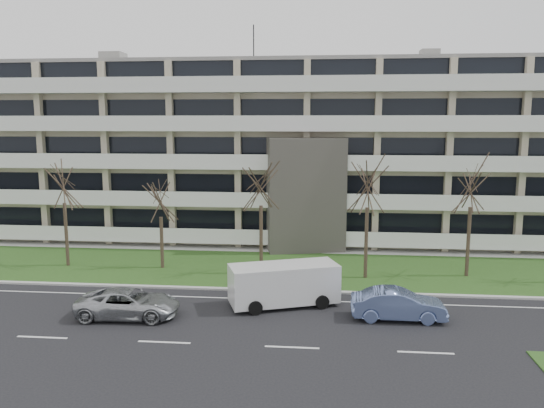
# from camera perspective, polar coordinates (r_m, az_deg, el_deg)

# --- Properties ---
(ground) EXTENTS (160.00, 160.00, 0.00)m
(ground) POSITION_cam_1_polar(r_m,az_deg,el_deg) (25.15, 2.16, -15.16)
(ground) COLOR black
(ground) RESTS_ON ground
(grass_verge) EXTENTS (90.00, 10.00, 0.06)m
(grass_verge) POSITION_cam_1_polar(r_m,az_deg,el_deg) (37.38, 3.32, -7.00)
(grass_verge) COLOR #274818
(grass_verge) RESTS_ON ground
(curb) EXTENTS (90.00, 0.35, 0.12)m
(curb) POSITION_cam_1_polar(r_m,az_deg,el_deg) (32.59, 2.99, -9.35)
(curb) COLOR #B2B2AD
(curb) RESTS_ON ground
(sidewalk) EXTENTS (90.00, 2.00, 0.08)m
(sidewalk) POSITION_cam_1_polar(r_m,az_deg,el_deg) (42.69, 3.60, -4.98)
(sidewalk) COLOR #B2B2AD
(sidewalk) RESTS_ON ground
(lane_edge_line) EXTENTS (90.00, 0.12, 0.01)m
(lane_edge_line) POSITION_cam_1_polar(r_m,az_deg,el_deg) (31.19, 2.86, -10.30)
(lane_edge_line) COLOR white
(lane_edge_line) RESTS_ON ground
(apartment_building) EXTENTS (60.50, 15.10, 18.75)m
(apartment_building) POSITION_cam_1_polar(r_m,az_deg,el_deg) (48.35, 3.95, 5.73)
(apartment_building) COLOR tan
(apartment_building) RESTS_ON ground
(silver_pickup) EXTENTS (5.49, 2.75, 1.49)m
(silver_pickup) POSITION_cam_1_polar(r_m,az_deg,el_deg) (29.42, -15.19, -10.28)
(silver_pickup) COLOR #ACAFB4
(silver_pickup) RESTS_ON ground
(blue_sedan) EXTENTS (4.86, 1.70, 1.60)m
(blue_sedan) POSITION_cam_1_polar(r_m,az_deg,el_deg) (28.87, 13.41, -10.46)
(blue_sedan) COLOR #7086C2
(blue_sedan) RESTS_ON ground
(white_van) EXTENTS (6.41, 4.13, 2.33)m
(white_van) POSITION_cam_1_polar(r_m,az_deg,el_deg) (30.00, 1.42, -8.27)
(white_van) COLOR silver
(white_van) RESTS_ON ground
(tree_1) EXTENTS (4.08, 4.08, 8.17)m
(tree_1) POSITION_cam_1_polar(r_m,az_deg,el_deg) (39.78, -21.57, 2.63)
(tree_1) COLOR #382B21
(tree_1) RESTS_ON ground
(tree_2) EXTENTS (3.28, 3.28, 6.57)m
(tree_2) POSITION_cam_1_polar(r_m,az_deg,el_deg) (37.39, -11.93, 0.77)
(tree_2) COLOR #382B21
(tree_2) RESTS_ON ground
(tree_3) EXTENTS (4.21, 4.21, 8.43)m
(tree_3) POSITION_cam_1_polar(r_m,az_deg,el_deg) (34.94, -1.20, 2.81)
(tree_3) COLOR #382B21
(tree_3) RESTS_ON ground
(tree_4) EXTENTS (4.23, 4.23, 8.46)m
(tree_4) POSITION_cam_1_polar(r_m,az_deg,el_deg) (34.57, 10.28, 2.65)
(tree_4) COLOR #382B21
(tree_4) RESTS_ON ground
(tree_5) EXTENTS (4.20, 4.20, 8.40)m
(tree_5) POSITION_cam_1_polar(r_m,az_deg,el_deg) (36.76, 20.70, 2.50)
(tree_5) COLOR #382B21
(tree_5) RESTS_ON ground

